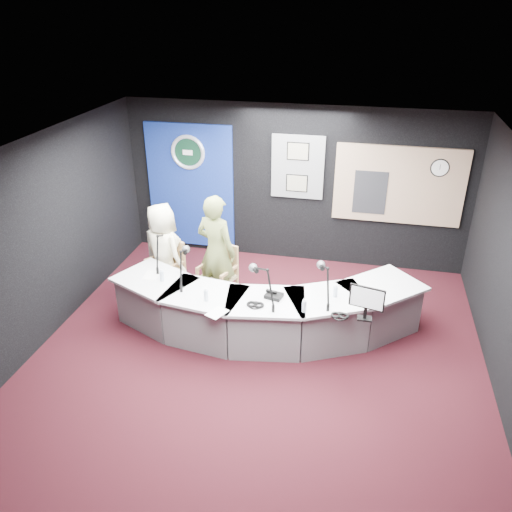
% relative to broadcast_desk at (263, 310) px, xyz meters
% --- Properties ---
extents(ground, '(6.00, 6.00, 0.00)m').
position_rel_broadcast_desk_xyz_m(ground, '(0.05, -0.55, -0.38)').
color(ground, black).
rests_on(ground, ground).
extents(ceiling, '(6.00, 6.00, 0.02)m').
position_rel_broadcast_desk_xyz_m(ceiling, '(0.05, -0.55, 2.42)').
color(ceiling, silver).
rests_on(ceiling, ground).
extents(wall_back, '(6.00, 0.02, 2.80)m').
position_rel_broadcast_desk_xyz_m(wall_back, '(0.05, 2.45, 1.02)').
color(wall_back, black).
rests_on(wall_back, ground).
extents(wall_front, '(6.00, 0.02, 2.80)m').
position_rel_broadcast_desk_xyz_m(wall_front, '(0.05, -3.55, 1.02)').
color(wall_front, black).
rests_on(wall_front, ground).
extents(wall_left, '(0.02, 6.00, 2.80)m').
position_rel_broadcast_desk_xyz_m(wall_left, '(-2.95, -0.55, 1.02)').
color(wall_left, black).
rests_on(wall_left, ground).
extents(broadcast_desk, '(4.50, 1.90, 0.75)m').
position_rel_broadcast_desk_xyz_m(broadcast_desk, '(0.00, 0.00, 0.00)').
color(broadcast_desk, silver).
rests_on(broadcast_desk, ground).
extents(backdrop_panel, '(1.60, 0.05, 2.30)m').
position_rel_broadcast_desk_xyz_m(backdrop_panel, '(-1.85, 2.42, 0.88)').
color(backdrop_panel, navy).
rests_on(backdrop_panel, wall_back).
extents(agency_seal, '(0.63, 0.07, 0.63)m').
position_rel_broadcast_desk_xyz_m(agency_seal, '(-1.85, 2.38, 1.52)').
color(agency_seal, silver).
rests_on(agency_seal, backdrop_panel).
extents(seal_center, '(0.48, 0.01, 0.48)m').
position_rel_broadcast_desk_xyz_m(seal_center, '(-1.85, 2.38, 1.52)').
color(seal_center, black).
rests_on(seal_center, backdrop_panel).
extents(pinboard, '(0.90, 0.04, 1.10)m').
position_rel_broadcast_desk_xyz_m(pinboard, '(0.10, 2.42, 1.38)').
color(pinboard, slate).
rests_on(pinboard, wall_back).
extents(framed_photo_upper, '(0.34, 0.02, 0.27)m').
position_rel_broadcast_desk_xyz_m(framed_photo_upper, '(0.10, 2.39, 1.65)').
color(framed_photo_upper, gray).
rests_on(framed_photo_upper, pinboard).
extents(framed_photo_lower, '(0.34, 0.02, 0.27)m').
position_rel_broadcast_desk_xyz_m(framed_photo_lower, '(0.10, 2.39, 1.09)').
color(framed_photo_lower, gray).
rests_on(framed_photo_lower, pinboard).
extents(booth_window_frame, '(2.12, 0.06, 1.32)m').
position_rel_broadcast_desk_xyz_m(booth_window_frame, '(1.80, 2.42, 1.18)').
color(booth_window_frame, '#A17F65').
rests_on(booth_window_frame, wall_back).
extents(booth_glow, '(2.00, 0.02, 1.20)m').
position_rel_broadcast_desk_xyz_m(booth_glow, '(1.80, 2.41, 1.18)').
color(booth_glow, '#FFD6A1').
rests_on(booth_glow, booth_window_frame).
extents(equipment_rack, '(0.55, 0.02, 0.75)m').
position_rel_broadcast_desk_xyz_m(equipment_rack, '(1.35, 2.39, 1.03)').
color(equipment_rack, black).
rests_on(equipment_rack, booth_window_frame).
extents(wall_clock, '(0.28, 0.01, 0.28)m').
position_rel_broadcast_desk_xyz_m(wall_clock, '(2.40, 2.39, 1.52)').
color(wall_clock, white).
rests_on(wall_clock, booth_window_frame).
extents(armchair_left, '(0.70, 0.70, 0.90)m').
position_rel_broadcast_desk_xyz_m(armchair_left, '(-1.72, 0.66, 0.07)').
color(armchair_left, '#9F7748').
rests_on(armchair_left, ground).
extents(armchair_right, '(0.62, 0.62, 0.86)m').
position_rel_broadcast_desk_xyz_m(armchair_right, '(-0.85, 0.64, 0.06)').
color(armchair_right, '#9F7748').
rests_on(armchair_right, ground).
extents(draped_jacket, '(0.47, 0.36, 0.70)m').
position_rel_broadcast_desk_xyz_m(draped_jacket, '(-1.88, 0.87, 0.24)').
color(draped_jacket, slate).
rests_on(draped_jacket, armchair_left).
extents(person_man, '(0.92, 0.83, 1.59)m').
position_rel_broadcast_desk_xyz_m(person_man, '(-1.72, 0.66, 0.42)').
color(person_man, beige).
rests_on(person_man, ground).
extents(person_woman, '(0.76, 0.62, 1.81)m').
position_rel_broadcast_desk_xyz_m(person_woman, '(-0.85, 0.64, 0.53)').
color(person_woman, olive).
rests_on(person_woman, ground).
extents(computer_monitor, '(0.43, 0.13, 0.30)m').
position_rel_broadcast_desk_xyz_m(computer_monitor, '(1.41, -0.49, 0.70)').
color(computer_monitor, black).
rests_on(computer_monitor, broadcast_desk).
extents(desk_phone, '(0.25, 0.22, 0.06)m').
position_rel_broadcast_desk_xyz_m(desk_phone, '(0.20, -0.22, 0.40)').
color(desk_phone, black).
rests_on(desk_phone, broadcast_desk).
extents(headphones_near, '(0.22, 0.22, 0.04)m').
position_rel_broadcast_desk_xyz_m(headphones_near, '(1.10, -0.50, 0.39)').
color(headphones_near, black).
rests_on(headphones_near, broadcast_desk).
extents(headphones_far, '(0.21, 0.21, 0.03)m').
position_rel_broadcast_desk_xyz_m(headphones_far, '(0.00, -0.48, 0.39)').
color(headphones_far, black).
rests_on(headphones_far, broadcast_desk).
extents(paper_stack, '(0.23, 0.31, 0.00)m').
position_rel_broadcast_desk_xyz_m(paper_stack, '(-1.65, -0.01, 0.38)').
color(paper_stack, white).
rests_on(paper_stack, broadcast_desk).
extents(notepad, '(0.29, 0.33, 0.00)m').
position_rel_broadcast_desk_xyz_m(notepad, '(-0.44, -0.75, 0.38)').
color(notepad, white).
rests_on(notepad, broadcast_desk).
extents(boom_mic_a, '(0.21, 0.73, 0.60)m').
position_rel_broadcast_desk_xyz_m(boom_mic_a, '(-1.62, 0.36, 0.68)').
color(boom_mic_a, black).
rests_on(boom_mic_a, broadcast_desk).
extents(boom_mic_b, '(0.25, 0.73, 0.60)m').
position_rel_broadcast_desk_xyz_m(boom_mic_b, '(-1.13, -0.04, 0.68)').
color(boom_mic_b, black).
rests_on(boom_mic_b, broadcast_desk).
extents(boom_mic_c, '(0.49, 0.61, 0.60)m').
position_rel_broadcast_desk_xyz_m(boom_mic_c, '(0.07, -0.32, 0.68)').
color(boom_mic_c, black).
rests_on(boom_mic_c, broadcast_desk).
extents(boom_mic_d, '(0.29, 0.72, 0.60)m').
position_rel_broadcast_desk_xyz_m(boom_mic_d, '(0.85, -0.10, 0.68)').
color(boom_mic_d, black).
rests_on(boom_mic_d, broadcast_desk).
extents(water_bottles, '(3.02, 0.53, 0.18)m').
position_rel_broadcast_desk_xyz_m(water_bottles, '(0.05, -0.26, 0.46)').
color(water_bottles, silver).
rests_on(water_bottles, broadcast_desk).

